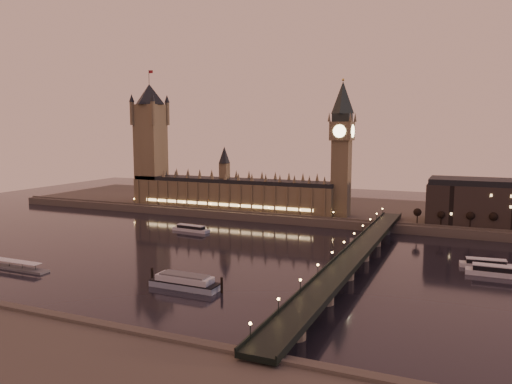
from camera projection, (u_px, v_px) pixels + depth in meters
The scene contains 15 objects.
ground at pixel (201, 252), 296.47m from camera, with size 700.00×700.00×0.00m, color black.
far_embankment at pixel (325, 209), 434.32m from camera, with size 560.00×130.00×6.00m, color #423D35.
palace_of_westminster at pixel (231, 190), 419.70m from camera, with size 180.00×26.62×52.00m.
victoria_tower at pixel (151, 137), 445.80m from camera, with size 31.68×31.68×118.00m.
big_ben at pixel (342, 140), 377.14m from camera, with size 17.68×17.68×104.00m.
westminster_bridge at pixel (354, 259), 259.52m from camera, with size 13.20×260.00×15.30m.
bare_tree_0 at pixel (419, 213), 349.21m from camera, with size 5.29×5.29×10.75m.
bare_tree_1 at pixel (443, 215), 342.95m from camera, with size 5.29×5.29×10.75m.
bare_tree_2 at pixel (468, 216), 336.68m from camera, with size 5.29×5.29×10.75m.
bare_tree_3 at pixel (494, 218), 330.42m from camera, with size 5.29×5.29×10.75m.
cruise_boat_a at pixel (191, 229), 355.60m from camera, with size 29.19×8.97×4.60m.
cruise_boat_b at pixel (486, 264), 262.34m from camera, with size 26.37×8.81×4.78m.
cruise_boat_c at pixel (494, 271), 247.94m from camera, with size 26.76×7.30×5.35m.
moored_barge at pixel (185, 282), 228.38m from camera, with size 38.65×9.82×7.08m.
pontoon_pier at pixel (17, 267), 259.34m from camera, with size 38.95×6.49×10.39m.
Camera 1 is at (145.57, -252.56, 72.51)m, focal length 35.00 mm.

